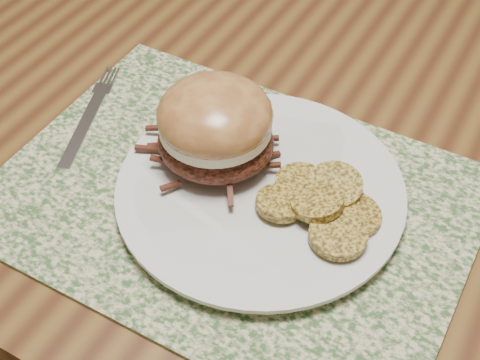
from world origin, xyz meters
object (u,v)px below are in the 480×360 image
pork_sandwich (215,127)px  fork (91,114)px  dinner_plate (260,192)px  dining_table (296,119)px

pork_sandwich → fork: 0.17m
dinner_plate → pork_sandwich: size_ratio=1.92×
pork_sandwich → fork: size_ratio=0.82×
dining_table → dinner_plate: dinner_plate is taller
dining_table → pork_sandwich: size_ratio=11.06×
dinner_plate → fork: size_ratio=1.58×
dining_table → dinner_plate: size_ratio=5.77×
dining_table → fork: fork is taller
dining_table → dinner_plate: (0.06, -0.21, 0.09)m
dinner_plate → fork: dinner_plate is taller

